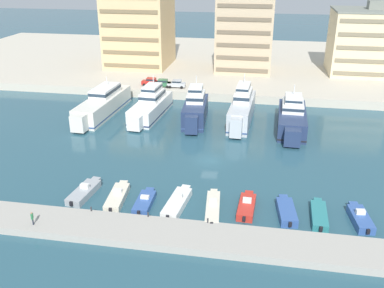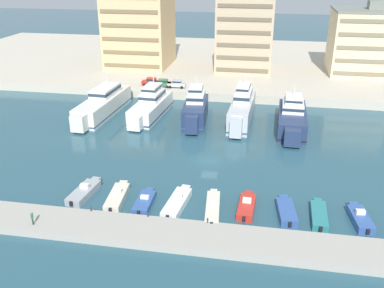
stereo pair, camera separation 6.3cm
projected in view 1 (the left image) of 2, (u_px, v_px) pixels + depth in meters
name	position (u px, v px, depth m)	size (l,w,h in m)	color
ground_plane	(210.00, 161.00, 66.99)	(400.00, 400.00, 0.00)	#285160
quay_promenade	(240.00, 63.00, 125.30)	(180.00, 70.00, 1.84)	beige
pier_dock	(184.00, 236.00, 48.05)	(120.00, 5.46, 0.89)	#A8A399
yacht_ivory_far_left	(103.00, 104.00, 86.26)	(5.78, 22.25, 7.07)	silver
yacht_white_left	(151.00, 105.00, 85.39)	(5.69, 18.51, 7.77)	white
yacht_navy_mid_left	(195.00, 109.00, 82.16)	(5.05, 15.20, 8.59)	navy
yacht_silver_center_left	(242.00, 108.00, 82.05)	(4.52, 18.96, 8.91)	silver
yacht_navy_center	(292.00, 118.00, 78.73)	(5.37, 18.24, 7.80)	navy
motorboat_grey_far_left	(85.00, 192.00, 57.10)	(2.72, 7.27, 1.55)	#9EA3A8
motorboat_cream_left	(118.00, 197.00, 55.91)	(2.52, 7.49, 1.45)	beige
motorboat_blue_mid_left	(145.00, 202.00, 54.92)	(2.11, 6.29, 1.19)	#33569E
motorboat_white_center_left	(177.00, 202.00, 54.55)	(2.81, 8.09, 1.59)	white
motorboat_cream_center	(213.00, 208.00, 53.41)	(2.31, 8.22, 1.51)	beige
motorboat_red_center_right	(247.00, 206.00, 53.74)	(2.21, 6.66, 1.54)	red
motorboat_blue_mid_right	(286.00, 211.00, 52.64)	(2.60, 6.62, 1.06)	#33569E
motorboat_teal_right	(319.00, 215.00, 52.08)	(2.01, 6.98, 0.88)	teal
motorboat_blue_far_right	(360.00, 218.00, 51.26)	(2.55, 6.36, 1.57)	#33569E
car_red_far_left	(151.00, 81.00, 99.54)	(4.11, 1.93, 1.80)	red
car_green_left	(162.00, 83.00, 98.38)	(4.14, 2.00, 1.80)	#2D6642
car_silver_mid_left	(177.00, 83.00, 97.89)	(4.16, 2.05, 1.80)	#B7BCC1
apartment_block_far_left	(139.00, 27.00, 115.19)	(16.51, 17.42, 22.70)	#E0BC84
apartment_block_left	(245.00, 33.00, 110.16)	(14.41, 14.23, 20.96)	#C6AD89
apartment_block_mid_left	(361.00, 42.00, 107.82)	(15.06, 15.23, 17.91)	beige
pedestrian_near_edge	(32.00, 217.00, 48.99)	(0.37, 0.61, 1.67)	#282D3D
bollard_west	(91.00, 209.00, 51.91)	(0.20, 0.20, 0.61)	#2D2D33
bollard_west_mid	(148.00, 214.00, 50.76)	(0.20, 0.20, 0.61)	#2D2D33
bollard_east_mid	(208.00, 220.00, 49.62)	(0.20, 0.20, 0.61)	#2D2D33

